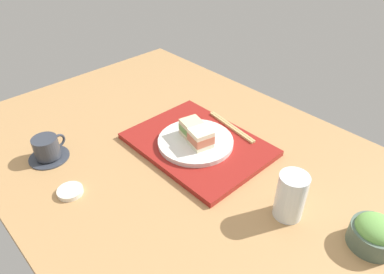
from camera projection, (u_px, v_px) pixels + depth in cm
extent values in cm
cube|color=tan|center=(176.00, 156.00, 111.10)|extent=(140.00, 100.00, 3.00)
cube|color=maroon|center=(198.00, 144.00, 111.97)|extent=(42.59, 31.99, 1.77)
cylinder|color=silver|center=(196.00, 142.00, 110.35)|extent=(23.67, 23.67, 1.54)
cube|color=#EFE5C1|center=(201.00, 143.00, 107.10)|extent=(7.33, 7.28, 1.43)
cube|color=#CC6B4C|center=(201.00, 138.00, 105.91)|extent=(7.44, 7.37, 2.66)
cube|color=#EFE5C1|center=(201.00, 132.00, 104.71)|extent=(7.33, 7.28, 1.43)
cube|color=beige|center=(191.00, 132.00, 111.82)|extent=(7.33, 7.28, 1.53)
cube|color=#669347|center=(191.00, 127.00, 110.73)|extent=(7.65, 7.36, 2.20)
cube|color=beige|center=(191.00, 122.00, 109.64)|extent=(7.33, 7.28, 1.53)
cylinder|color=#4C6051|center=(373.00, 236.00, 80.67)|extent=(11.02, 11.02, 5.19)
ellipsoid|color=#6BA84C|center=(377.00, 229.00, 79.15)|extent=(9.42, 9.42, 5.18)
cube|color=tan|center=(232.00, 126.00, 118.07)|extent=(21.38, 3.61, 0.70)
cube|color=tan|center=(230.00, 127.00, 117.66)|extent=(21.38, 3.61, 0.70)
cylinder|color=#333842|center=(49.00, 157.00, 107.67)|extent=(12.04, 12.04, 0.80)
cylinder|color=#333842|center=(46.00, 147.00, 105.55)|extent=(7.53, 7.53, 6.42)
cylinder|color=#382111|center=(44.00, 140.00, 103.91)|extent=(6.93, 6.93, 0.40)
torus|color=#333842|center=(59.00, 141.00, 108.31)|extent=(1.42, 4.46, 4.40)
cylinder|color=silver|center=(291.00, 196.00, 85.83)|extent=(7.33, 7.33, 12.76)
cylinder|color=silver|center=(70.00, 191.00, 95.18)|extent=(6.92, 6.92, 1.32)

